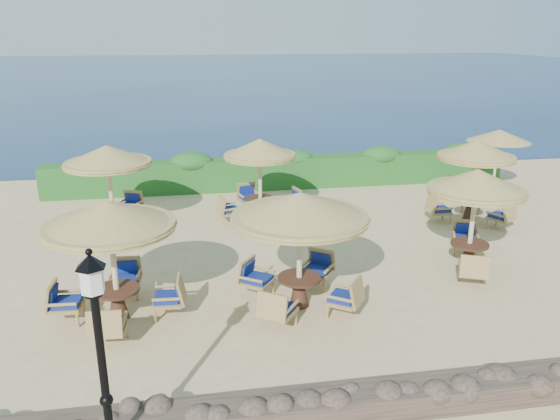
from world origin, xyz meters
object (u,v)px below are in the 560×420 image
object	(u,v)px
cafe_set_0	(111,240)
cafe_set_3	(108,168)
cafe_set_1	(300,227)
cafe_set_2	(475,197)
cafe_set_4	(260,169)
extra_parasol	(499,136)
cafe_set_5	(475,166)
lamp_post	(104,378)

from	to	relation	value
cafe_set_0	cafe_set_3	world-z (taller)	same
cafe_set_1	cafe_set_3	size ratio (longest dim) A/B	1.05
cafe_set_1	cafe_set_2	world-z (taller)	same
cafe_set_1	cafe_set_4	size ratio (longest dim) A/B	1.04
extra_parasol	cafe_set_5	world-z (taller)	cafe_set_5
cafe_set_2	cafe_set_3	bearing A→B (deg)	154.28
lamp_post	cafe_set_1	size ratio (longest dim) A/B	1.11
cafe_set_4	cafe_set_5	distance (m)	6.80
cafe_set_1	cafe_set_2	distance (m)	4.88
lamp_post	cafe_set_2	world-z (taller)	lamp_post
cafe_set_2	cafe_set_3	distance (m)	10.44
cafe_set_1	cafe_set_5	world-z (taller)	same
cafe_set_0	cafe_set_2	world-z (taller)	same
cafe_set_4	cafe_set_5	xyz separation A→B (m)	(6.67, -1.32, 0.14)
extra_parasol	cafe_set_3	world-z (taller)	cafe_set_3
cafe_set_3	cafe_set_0	bearing A→B (deg)	-82.42
extra_parasol	cafe_set_2	world-z (taller)	cafe_set_2
cafe_set_2	extra_parasol	bearing A→B (deg)	55.64
cafe_set_0	cafe_set_3	bearing A→B (deg)	97.58
lamp_post	cafe_set_1	world-z (taller)	lamp_post
cafe_set_2	cafe_set_5	world-z (taller)	same
lamp_post	cafe_set_2	size ratio (longest dim) A/B	1.16
cafe_set_1	lamp_post	bearing A→B (deg)	-128.93
lamp_post	extra_parasol	xyz separation A→B (m)	(12.60, 12.00, 0.62)
cafe_set_0	cafe_set_5	distance (m)	11.52
cafe_set_2	cafe_set_3	size ratio (longest dim) A/B	1.00
lamp_post	cafe_set_3	distance (m)	10.22
lamp_post	cafe_set_5	size ratio (longest dim) A/B	1.19
cafe_set_3	cafe_set_4	bearing A→B (deg)	3.45
cafe_set_3	lamp_post	bearing A→B (deg)	-83.39
lamp_post	cafe_set_0	size ratio (longest dim) A/B	1.17
extra_parasol	cafe_set_5	xyz separation A→B (m)	(-2.48, -2.90, -0.36)
cafe_set_3	cafe_set_5	bearing A→B (deg)	-5.27
cafe_set_0	cafe_set_2	bearing A→B (deg)	7.83
cafe_set_2	cafe_set_4	bearing A→B (deg)	134.84
cafe_set_4	cafe_set_5	bearing A→B (deg)	-11.20
cafe_set_0	cafe_set_1	world-z (taller)	same
lamp_post	cafe_set_4	bearing A→B (deg)	71.69
extra_parasol	cafe_set_2	xyz separation A→B (m)	(-4.37, -6.39, -0.24)
extra_parasol	cafe_set_4	size ratio (longest dim) A/B	0.83
cafe_set_0	lamp_post	bearing A→B (deg)	-84.66
extra_parasol	cafe_set_3	size ratio (longest dim) A/B	0.84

